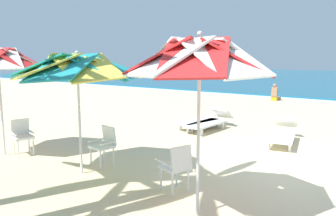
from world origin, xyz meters
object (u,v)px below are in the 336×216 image
(beach_umbrella_0, at_px, (199,59))
(plastic_chair_2, at_px, (22,135))
(beach_umbrella_1, at_px, (77,67))
(sun_lounger_2, at_px, (209,122))
(plastic_chair_1, at_px, (104,143))
(sun_lounger_1, at_px, (283,133))
(sun_lounger_3, at_px, (204,119))
(plastic_chair_0, at_px, (177,165))
(beachgoer_seated, at_px, (275,95))

(beach_umbrella_0, xyz_separation_m, plastic_chair_2, (-5.12, 0.35, -1.87))
(beach_umbrella_1, relative_size, sun_lounger_2, 1.18)
(sun_lounger_2, bearing_deg, beach_umbrella_1, -93.15)
(plastic_chair_1, distance_m, sun_lounger_1, 4.99)
(sun_lounger_2, bearing_deg, sun_lounger_3, 145.67)
(sun_lounger_1, bearing_deg, plastic_chair_0, -97.34)
(plastic_chair_1, xyz_separation_m, plastic_chair_2, (-2.27, -0.53, 0.00))
(beach_umbrella_1, height_order, sun_lounger_1, beach_umbrella_1)
(plastic_chair_2, height_order, beachgoer_seated, beachgoer_seated)
(plastic_chair_0, bearing_deg, sun_lounger_2, 111.07)
(beachgoer_seated, bearing_deg, plastic_chair_2, -98.62)
(plastic_chair_1, relative_size, plastic_chair_2, 1.00)
(sun_lounger_1, bearing_deg, sun_lounger_2, 172.88)
(sun_lounger_1, bearing_deg, beach_umbrella_0, -88.39)
(plastic_chair_0, relative_size, beach_umbrella_1, 0.34)
(sun_lounger_2, bearing_deg, plastic_chair_0, -68.93)
(beach_umbrella_1, xyz_separation_m, plastic_chair_1, (0.02, 0.65, -1.69))
(plastic_chair_2, xyz_separation_m, sun_lounger_2, (2.54, 5.02, -0.22))
(plastic_chair_1, xyz_separation_m, sun_lounger_2, (0.26, 4.49, -0.22))
(plastic_chair_2, bearing_deg, sun_lounger_3, 67.16)
(beach_umbrella_0, distance_m, beachgoer_seated, 14.44)
(beach_umbrella_1, xyz_separation_m, sun_lounger_1, (2.73, 4.84, -1.90))
(beach_umbrella_1, distance_m, sun_lounger_1, 5.87)
(beach_umbrella_0, xyz_separation_m, sun_lounger_1, (-0.14, 5.07, -2.09))
(sun_lounger_3, bearing_deg, plastic_chair_2, -112.84)
(beach_umbrella_1, distance_m, plastic_chair_1, 1.81)
(beach_umbrella_1, bearing_deg, plastic_chair_1, 88.08)
(plastic_chair_2, xyz_separation_m, beachgoer_seated, (2.06, 13.61, -0.20))
(beach_umbrella_0, relative_size, beach_umbrella_1, 1.07)
(plastic_chair_2, distance_m, beachgoer_seated, 13.77)
(beach_umbrella_0, xyz_separation_m, beach_umbrella_1, (-2.87, 0.23, -0.19))
(plastic_chair_0, relative_size, plastic_chair_2, 1.00)
(sun_lounger_3, bearing_deg, beachgoer_seated, 90.99)
(plastic_chair_0, bearing_deg, beach_umbrella_1, -171.70)
(plastic_chair_1, bearing_deg, beach_umbrella_1, -91.92)
(sun_lounger_1, bearing_deg, plastic_chair_1, -122.87)
(plastic_chair_1, bearing_deg, beachgoer_seated, 90.92)
(plastic_chair_2, bearing_deg, beachgoer_seated, 81.38)
(beach_umbrella_0, xyz_separation_m, plastic_chair_1, (-2.85, 0.88, -1.87))
(beach_umbrella_1, height_order, sun_lounger_2, beach_umbrella_1)
(sun_lounger_1, relative_size, beachgoer_seated, 2.40)
(plastic_chair_2, distance_m, sun_lounger_2, 5.63)
(plastic_chair_0, height_order, plastic_chair_1, same)
(beach_umbrella_0, distance_m, plastic_chair_1, 3.52)
(plastic_chair_2, height_order, sun_lounger_1, plastic_chair_2)
(plastic_chair_2, xyz_separation_m, sun_lounger_1, (4.98, 4.72, -0.22))
(sun_lounger_2, xyz_separation_m, sun_lounger_3, (-0.33, 0.22, 0.00))
(sun_lounger_2, distance_m, sun_lounger_3, 0.40)
(beach_umbrella_1, distance_m, plastic_chair_2, 2.82)
(sun_lounger_2, distance_m, beachgoer_seated, 8.61)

